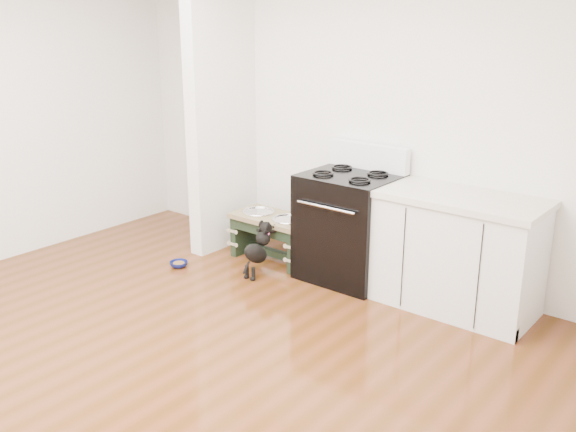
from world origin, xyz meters
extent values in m
plane|color=#4B280D|center=(0.00, 0.00, 0.00)|extent=(5.00, 5.00, 0.00)
plane|color=silver|center=(0.00, 2.50, 1.35)|extent=(5.00, 0.00, 5.00)
plane|color=silver|center=(2.50, 0.00, 1.35)|extent=(0.00, 5.00, 5.00)
cube|color=silver|center=(-1.18, 2.10, 1.35)|extent=(0.15, 0.80, 2.70)
cube|color=black|center=(0.25, 2.15, 0.46)|extent=(0.76, 0.65, 0.92)
cube|color=black|center=(0.25, 1.84, 0.40)|extent=(0.58, 0.02, 0.50)
cylinder|color=silver|center=(0.25, 1.80, 0.72)|extent=(0.56, 0.02, 0.02)
cube|color=white|center=(0.25, 2.43, 1.03)|extent=(0.76, 0.08, 0.22)
torus|color=black|center=(0.07, 2.01, 0.93)|extent=(0.18, 0.18, 0.02)
torus|color=black|center=(0.43, 2.01, 0.93)|extent=(0.18, 0.18, 0.02)
torus|color=black|center=(0.07, 2.29, 0.93)|extent=(0.18, 0.18, 0.02)
torus|color=black|center=(0.43, 2.29, 0.93)|extent=(0.18, 0.18, 0.02)
cube|color=silver|center=(1.23, 2.18, 0.43)|extent=(1.20, 0.60, 0.86)
cube|color=#BDB4A2|center=(1.23, 2.18, 0.89)|extent=(1.24, 0.64, 0.05)
cube|color=black|center=(1.23, 1.92, 0.05)|extent=(1.20, 0.06, 0.10)
cube|color=black|center=(-0.86, 2.07, 0.19)|extent=(0.06, 0.37, 0.39)
cube|color=black|center=(-0.18, 2.07, 0.19)|extent=(0.06, 0.37, 0.39)
cube|color=black|center=(-0.52, 1.90, 0.34)|extent=(0.62, 0.03, 0.10)
cube|color=black|center=(-0.52, 2.07, 0.06)|extent=(0.62, 0.06, 0.06)
cube|color=brown|center=(-0.52, 2.07, 0.41)|extent=(0.78, 0.42, 0.04)
cylinder|color=silver|center=(-0.70, 2.07, 0.41)|extent=(0.27, 0.27, 0.05)
cylinder|color=silver|center=(-0.34, 2.07, 0.41)|extent=(0.27, 0.27, 0.05)
torus|color=silver|center=(-0.70, 2.07, 0.43)|extent=(0.30, 0.30, 0.02)
torus|color=silver|center=(-0.34, 2.07, 0.43)|extent=(0.30, 0.30, 0.02)
cylinder|color=black|center=(-0.42, 1.59, 0.06)|extent=(0.03, 0.03, 0.12)
cylinder|color=black|center=(-0.34, 1.59, 0.06)|extent=(0.03, 0.03, 0.12)
sphere|color=black|center=(-0.42, 1.58, 0.01)|extent=(0.04, 0.04, 0.04)
sphere|color=black|center=(-0.34, 1.58, 0.01)|extent=(0.04, 0.04, 0.04)
ellipsoid|color=black|center=(-0.38, 1.66, 0.21)|extent=(0.14, 0.32, 0.28)
sphere|color=black|center=(-0.38, 1.76, 0.33)|extent=(0.13, 0.13, 0.13)
sphere|color=black|center=(-0.38, 1.80, 0.41)|extent=(0.11, 0.11, 0.11)
sphere|color=black|center=(-0.42, 1.88, 0.41)|extent=(0.04, 0.04, 0.04)
sphere|color=black|center=(-0.35, 1.88, 0.41)|extent=(0.04, 0.04, 0.04)
cylinder|color=black|center=(-0.38, 1.54, 0.12)|extent=(0.02, 0.09, 0.10)
torus|color=#E74484|center=(-0.38, 1.78, 0.37)|extent=(0.10, 0.07, 0.10)
imported|color=#0C1354|center=(-1.08, 1.39, 0.03)|extent=(0.21, 0.21, 0.05)
cylinder|color=brown|center=(-1.08, 1.39, 0.03)|extent=(0.10, 0.10, 0.02)
camera|label=1|loc=(3.09, -2.21, 2.22)|focal=40.00mm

